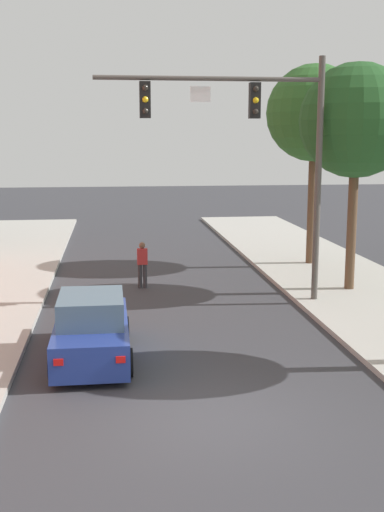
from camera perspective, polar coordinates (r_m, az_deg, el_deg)
The scene contains 6 objects.
ground_plane at distance 12.64m, azimuth 1.68°, elevation -14.03°, with size 120.00×120.00×0.00m, color #38383D.
traffic_signal_mast at distance 19.97m, azimuth 5.73°, elevation 10.71°, with size 6.94×0.38×7.50m.
car_lead_blue at distance 15.66m, azimuth -8.82°, elevation -6.45°, with size 1.85×4.25×1.60m.
pedestrian_crossing_road at distance 22.77m, azimuth -4.40°, elevation -0.58°, with size 0.36×0.22×1.64m.
street_tree_second at distance 22.25m, azimuth 14.29°, elevation 11.43°, with size 3.75×3.75×7.51m.
street_tree_third at distance 26.68m, azimuth 10.75°, elevation 12.22°, with size 3.83×3.83×7.96m.
Camera 1 is at (-1.79, -11.37, 5.22)m, focal length 45.38 mm.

